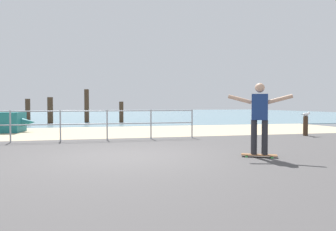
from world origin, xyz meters
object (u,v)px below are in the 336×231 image
(skateboarder, at_px, (260,114))
(seagull, at_px, (306,114))
(bollard_short, at_px, (306,126))
(skateboard, at_px, (259,155))

(skateboarder, distance_m, seagull, 6.02)
(skateboarder, height_order, seagull, skateboarder)
(seagull, bearing_deg, skateboarder, -136.53)
(bollard_short, bearing_deg, seagull, 16.52)
(skateboarder, xyz_separation_m, seagull, (4.37, 4.14, -0.17))
(bollard_short, height_order, seagull, seagull)
(skateboarder, distance_m, bollard_short, 6.04)
(bollard_short, distance_m, seagull, 0.46)
(skateboard, xyz_separation_m, seagull, (4.37, 4.14, 0.78))
(skateboarder, bearing_deg, skateboard, -36.87)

